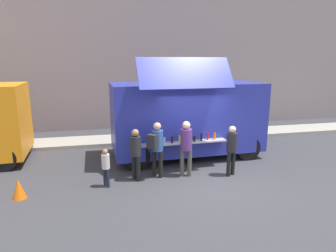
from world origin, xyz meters
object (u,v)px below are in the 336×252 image
at_px(trash_bin, 251,126).
at_px(customer_mid_with_backpack, 157,144).
at_px(customer_rear_waiting, 136,150).
at_px(customer_extra_browsing, 232,146).
at_px(traffic_cone_orange, 19,189).
at_px(child_near_queue, 106,164).
at_px(customer_front_ordering, 186,144).
at_px(food_truck_main, 187,117).

height_order(trash_bin, customer_mid_with_backpack, customer_mid_with_backpack).
xyz_separation_m(trash_bin, customer_rear_waiting, (-6.16, -4.29, 0.49)).
bearing_deg(customer_extra_browsing, traffic_cone_orange, 67.14).
relative_size(traffic_cone_orange, child_near_queue, 0.48).
bearing_deg(customer_mid_with_backpack, trash_bin, -9.23).
bearing_deg(customer_extra_browsing, child_near_queue, 64.83).
bearing_deg(customer_front_ordering, customer_rear_waiting, 104.84).
distance_m(trash_bin, child_near_queue, 8.42).
bearing_deg(traffic_cone_orange, trash_bin, 27.35).
distance_m(customer_front_ordering, customer_rear_waiting, 1.59).
bearing_deg(customer_front_ordering, customer_mid_with_backpack, 99.21).
height_order(traffic_cone_orange, customer_extra_browsing, customer_extra_browsing).
relative_size(customer_front_ordering, customer_mid_with_backpack, 1.01).
bearing_deg(customer_rear_waiting, customer_front_ordering, -31.79).
distance_m(trash_bin, customer_mid_with_backpack, 6.95).
height_order(customer_front_ordering, customer_extra_browsing, customer_front_ordering).
height_order(food_truck_main, customer_mid_with_backpack, food_truck_main).
bearing_deg(traffic_cone_orange, food_truck_main, 25.14).
xyz_separation_m(food_truck_main, customer_extra_browsing, (0.84, -2.25, -0.57)).
relative_size(food_truck_main, customer_mid_with_backpack, 3.18).
xyz_separation_m(food_truck_main, child_near_queue, (-3.07, -2.26, -0.86)).
relative_size(traffic_cone_orange, customer_rear_waiting, 0.34).
xyz_separation_m(food_truck_main, customer_mid_with_backpack, (-1.51, -1.88, -0.46)).
bearing_deg(customer_rear_waiting, customer_extra_browsing, -36.57).
distance_m(traffic_cone_orange, customer_extra_browsing, 6.25).
xyz_separation_m(food_truck_main, customer_rear_waiting, (-2.17, -1.97, -0.58)).
relative_size(food_truck_main, traffic_cone_orange, 10.24).
relative_size(customer_front_ordering, customer_extra_browsing, 1.10).
relative_size(customer_mid_with_backpack, customer_rear_waiting, 1.09).
xyz_separation_m(trash_bin, customer_mid_with_backpack, (-5.50, -4.20, 0.60)).
distance_m(trash_bin, customer_extra_browsing, 5.58).
relative_size(traffic_cone_orange, customer_extra_browsing, 0.34).
xyz_separation_m(traffic_cone_orange, customer_rear_waiting, (3.20, 0.55, 0.69)).
distance_m(traffic_cone_orange, customer_mid_with_backpack, 3.99).
xyz_separation_m(traffic_cone_orange, customer_front_ordering, (4.78, 0.54, 0.79)).
distance_m(customer_front_ordering, child_near_queue, 2.53).
relative_size(trash_bin, customer_front_ordering, 0.54).
height_order(traffic_cone_orange, customer_mid_with_backpack, customer_mid_with_backpack).
xyz_separation_m(customer_rear_waiting, customer_extra_browsing, (3.00, -0.28, 0.01)).
distance_m(traffic_cone_orange, customer_front_ordering, 4.88).
distance_m(food_truck_main, customer_rear_waiting, 2.98).
bearing_deg(customer_mid_with_backpack, traffic_cone_orange, 142.75).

